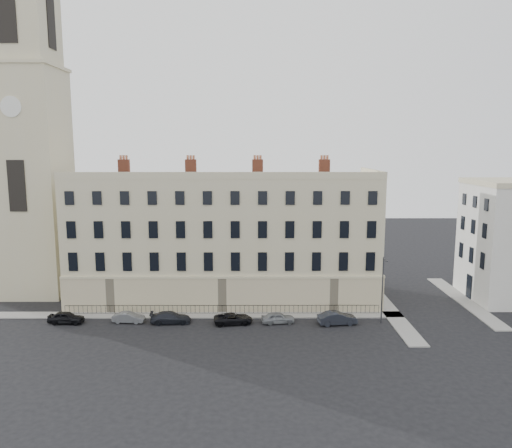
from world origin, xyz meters
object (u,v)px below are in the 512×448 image
object	(u,v)px
car_e	(278,318)
car_d	(233,319)
car_c	(171,318)
car_b	(129,317)
streetlamp	(383,287)
car_f	(337,318)
car_a	(66,318)

from	to	relation	value
car_e	car_d	bearing A→B (deg)	84.48
car_c	car_e	size ratio (longest dim) A/B	1.21
car_b	car_d	bearing A→B (deg)	-88.07
car_d	streetlamp	xyz separation A→B (m)	(15.69, 0.12, 3.40)
car_c	streetlamp	world-z (taller)	streetlamp
car_f	streetlamp	xyz separation A→B (m)	(4.75, 0.35, 3.28)
car_c	car_a	bearing A→B (deg)	85.68
car_d	car_e	distance (m)	4.73
car_d	car_f	size ratio (longest dim) A/B	0.99
car_a	streetlamp	xyz separation A→B (m)	(33.39, -0.10, 3.33)
car_f	car_b	bearing A→B (deg)	80.39
car_c	car_d	xyz separation A→B (m)	(6.66, -0.23, -0.05)
car_d	car_b	bearing A→B (deg)	79.67
car_b	streetlamp	xyz separation A→B (m)	(26.84, -0.33, 3.41)
car_a	car_e	bearing A→B (deg)	-87.25
car_e	streetlamp	xyz separation A→B (m)	(10.97, -0.04, 3.37)
car_a	car_c	size ratio (longest dim) A/B	0.88
car_a	car_e	world-z (taller)	car_a
car_d	streetlamp	bearing A→B (deg)	-97.55
car_e	car_a	bearing A→B (deg)	82.33
car_c	car_f	world-z (taller)	car_f
car_a	streetlamp	world-z (taller)	streetlamp
car_e	car_b	bearing A→B (deg)	81.43
car_d	car_f	bearing A→B (deg)	-99.21
car_a	streetlamp	size ratio (longest dim) A/B	0.52
car_d	car_f	world-z (taller)	car_f
streetlamp	car_e	bearing A→B (deg)	179.53
car_a	car_d	world-z (taller)	car_a
car_b	car_e	world-z (taller)	car_e
car_b	car_d	world-z (taller)	car_d
car_c	car_f	size ratio (longest dim) A/B	1.03
car_c	streetlamp	xyz separation A→B (m)	(22.35, -0.11, 3.35)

